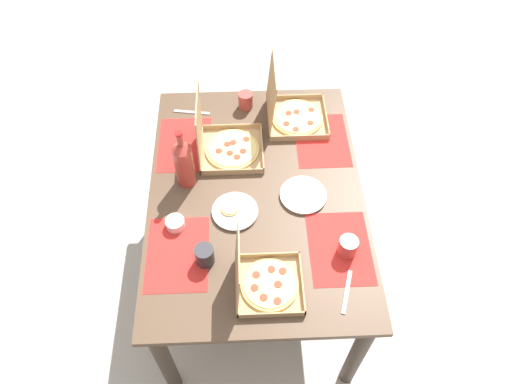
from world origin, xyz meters
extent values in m
plane|color=beige|center=(0.00, 0.00, 0.00)|extent=(6.00, 6.00, 0.00)
cylinder|color=#3F3328|center=(-0.63, -0.43, 0.36)|extent=(0.07, 0.07, 0.72)
cylinder|color=#3F3328|center=(0.63, -0.43, 0.36)|extent=(0.07, 0.07, 0.72)
cylinder|color=#3F3328|center=(-0.63, 0.43, 0.36)|extent=(0.07, 0.07, 0.72)
cylinder|color=#3F3328|center=(0.63, 0.43, 0.36)|extent=(0.07, 0.07, 0.72)
cube|color=brown|center=(0.00, 0.00, 0.73)|extent=(1.38, 0.98, 0.03)
cube|color=red|center=(-0.31, -0.34, 0.75)|extent=(0.36, 0.26, 0.00)
cube|color=red|center=(0.31, -0.34, 0.75)|extent=(0.36, 0.26, 0.00)
cube|color=red|center=(-0.31, 0.34, 0.75)|extent=(0.36, 0.26, 0.00)
cube|color=red|center=(0.31, 0.34, 0.75)|extent=(0.36, 0.26, 0.00)
cube|color=tan|center=(0.26, 0.11, 0.75)|extent=(0.30, 0.30, 0.01)
cube|color=tan|center=(0.11, 0.11, 0.77)|extent=(0.01, 0.30, 0.03)
cube|color=tan|center=(0.40, 0.11, 0.77)|extent=(0.01, 0.30, 0.03)
cube|color=tan|center=(0.26, -0.04, 0.77)|extent=(0.30, 0.01, 0.03)
cube|color=tan|center=(0.26, 0.25, 0.77)|extent=(0.30, 0.01, 0.03)
cylinder|color=#E0B76B|center=(0.26, 0.11, 0.76)|extent=(0.26, 0.26, 0.01)
cylinder|color=#EFD67F|center=(0.26, 0.11, 0.77)|extent=(0.24, 0.24, 0.00)
cylinder|color=red|center=(0.29, 0.10, 0.77)|extent=(0.03, 0.03, 0.00)
cylinder|color=red|center=(0.28, 0.13, 0.77)|extent=(0.03, 0.03, 0.00)
cylinder|color=red|center=(0.24, 0.17, 0.77)|extent=(0.03, 0.03, 0.00)
cylinder|color=red|center=(0.22, 0.12, 0.77)|extent=(0.03, 0.03, 0.00)
cylinder|color=red|center=(0.20, 0.08, 0.77)|extent=(0.03, 0.03, 0.00)
cylinder|color=red|center=(0.23, 0.05, 0.77)|extent=(0.03, 0.03, 0.00)
cylinder|color=red|center=(0.31, 0.04, 0.77)|extent=(0.03, 0.03, 0.00)
cube|color=tan|center=(0.26, 0.25, 0.93)|extent=(0.30, 0.01, 0.30)
cube|color=tan|center=(-0.47, -0.04, 0.75)|extent=(0.26, 0.26, 0.01)
cube|color=tan|center=(-0.60, -0.04, 0.77)|extent=(0.01, 0.26, 0.03)
cube|color=tan|center=(-0.34, -0.04, 0.77)|extent=(0.01, 0.26, 0.03)
cube|color=tan|center=(-0.47, -0.16, 0.77)|extent=(0.26, 0.01, 0.03)
cube|color=tan|center=(-0.47, 0.09, 0.77)|extent=(0.26, 0.01, 0.03)
cylinder|color=#E0B76B|center=(-0.47, -0.04, 0.76)|extent=(0.23, 0.23, 0.01)
cylinder|color=#EFD67F|center=(-0.47, -0.04, 0.77)|extent=(0.21, 0.21, 0.00)
cylinder|color=red|center=(-0.41, -0.05, 0.77)|extent=(0.03, 0.03, 0.00)
cylinder|color=red|center=(-0.43, 0.02, 0.77)|extent=(0.03, 0.03, 0.00)
cylinder|color=red|center=(-0.49, 0.03, 0.77)|extent=(0.03, 0.03, 0.00)
cylinder|color=red|center=(-0.53, -0.01, 0.77)|extent=(0.03, 0.03, 0.00)
cylinder|color=red|center=(-0.55, -0.06, 0.77)|extent=(0.03, 0.03, 0.00)
cylinder|color=red|center=(-0.48, -0.07, 0.77)|extent=(0.03, 0.03, 0.00)
cylinder|color=red|center=(-0.42, -0.09, 0.77)|extent=(0.03, 0.03, 0.00)
cube|color=tan|center=(-0.47, 0.09, 0.91)|extent=(0.26, 0.02, 0.26)
cube|color=tan|center=(0.46, -0.23, 0.75)|extent=(0.30, 0.30, 0.01)
cube|color=tan|center=(0.31, -0.23, 0.77)|extent=(0.01, 0.30, 0.03)
cube|color=tan|center=(0.61, -0.23, 0.77)|extent=(0.01, 0.30, 0.03)
cube|color=tan|center=(0.46, -0.38, 0.77)|extent=(0.30, 0.01, 0.03)
cube|color=tan|center=(0.46, -0.08, 0.77)|extent=(0.30, 0.01, 0.03)
cylinder|color=#E0B76B|center=(0.46, -0.23, 0.76)|extent=(0.27, 0.27, 0.01)
cylinder|color=#EFD67F|center=(0.46, -0.23, 0.77)|extent=(0.24, 0.24, 0.00)
cylinder|color=red|center=(0.49, -0.23, 0.77)|extent=(0.03, 0.03, 0.00)
cylinder|color=red|center=(0.49, -0.19, 0.77)|extent=(0.03, 0.03, 0.00)
cylinder|color=red|center=(0.41, -0.17, 0.77)|extent=(0.03, 0.03, 0.00)
cylinder|color=red|center=(0.37, -0.22, 0.77)|extent=(0.03, 0.03, 0.00)
cylinder|color=red|center=(0.41, -0.29, 0.77)|extent=(0.03, 0.03, 0.00)
cylinder|color=red|center=(0.51, -0.31, 0.77)|extent=(0.03, 0.03, 0.00)
cube|color=tan|center=(0.46, -0.09, 0.93)|extent=(0.30, 0.03, 0.30)
cylinder|color=white|center=(-0.03, -0.21, 0.75)|extent=(0.21, 0.21, 0.01)
cylinder|color=white|center=(-0.03, -0.21, 0.76)|extent=(0.21, 0.21, 0.01)
cylinder|color=white|center=(-0.11, 0.10, 0.75)|extent=(0.20, 0.20, 0.01)
cylinder|color=white|center=(-0.11, 0.10, 0.76)|extent=(0.21, 0.21, 0.01)
cylinder|color=#E0B76B|center=(-0.10, 0.12, 0.77)|extent=(0.08, 0.08, 0.01)
cylinder|color=#EFD67F|center=(-0.10, 0.12, 0.77)|extent=(0.07, 0.07, 0.00)
cylinder|color=#B2382D|center=(0.08, 0.32, 0.86)|extent=(0.09, 0.09, 0.22)
cone|color=#B2382D|center=(0.08, 0.32, 0.98)|extent=(0.09, 0.09, 0.04)
cylinder|color=#B2382D|center=(0.08, 0.32, 1.03)|extent=(0.03, 0.03, 0.06)
cylinder|color=red|center=(0.08, 0.32, 1.06)|extent=(0.03, 0.03, 0.01)
cylinder|color=#333338|center=(-0.35, 0.22, 0.79)|extent=(0.08, 0.08, 0.09)
cylinder|color=#BF4742|center=(0.57, 0.03, 0.79)|extent=(0.08, 0.08, 0.09)
cylinder|color=#BF4742|center=(-0.33, -0.37, 0.79)|extent=(0.08, 0.08, 0.09)
cylinder|color=white|center=(-0.17, 0.36, 0.77)|extent=(0.08, 0.08, 0.04)
cube|color=#B7B7BC|center=(0.53, 0.32, 0.75)|extent=(0.04, 0.19, 0.00)
cube|color=#B7B7BC|center=(-0.51, -0.34, 0.75)|extent=(0.19, 0.07, 0.00)
camera|label=1|loc=(-1.32, 0.05, 2.51)|focal=33.69mm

